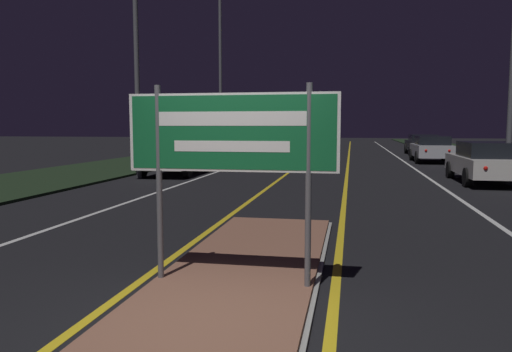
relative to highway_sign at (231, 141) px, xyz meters
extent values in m
plane|color=black|center=(0.00, -1.34, -1.76)|extent=(160.00, 160.00, 0.00)
cube|color=#999993|center=(0.00, 0.00, -1.73)|extent=(2.02, 8.29, 0.05)
cube|color=brown|center=(0.00, 0.00, -1.71)|extent=(1.90, 8.17, 0.10)
cube|color=black|center=(-9.50, 18.66, -1.72)|extent=(5.00, 100.00, 0.08)
cube|color=gold|center=(-1.20, 23.66, -1.75)|extent=(0.12, 70.00, 0.01)
cube|color=gold|center=(1.20, 23.66, -1.75)|extent=(0.12, 70.00, 0.01)
cube|color=silver|center=(-4.20, 23.66, -1.75)|extent=(0.12, 70.00, 0.01)
cube|color=silver|center=(4.20, 23.66, -1.75)|extent=(0.12, 70.00, 0.01)
cube|color=silver|center=(-7.20, 23.66, -1.75)|extent=(0.10, 70.00, 0.01)
cube|color=silver|center=(7.20, 23.66, -1.75)|extent=(0.10, 70.00, 0.01)
cylinder|color=#56565B|center=(-0.89, 0.00, -0.51)|extent=(0.07, 0.07, 2.31)
cylinder|color=#56565B|center=(0.89, 0.00, -0.51)|extent=(0.07, 0.07, 2.31)
cube|color=#146033|center=(0.00, 0.00, 0.10)|extent=(2.47, 0.04, 0.90)
cube|color=white|center=(0.00, -0.02, 0.10)|extent=(2.47, 0.00, 0.90)
cube|color=#146033|center=(0.00, -0.02, 0.10)|extent=(2.39, 0.01, 0.85)
cube|color=white|center=(0.00, -0.02, 0.25)|extent=(1.73, 0.01, 0.16)
cube|color=white|center=(0.00, -0.02, -0.06)|extent=(1.36, 0.01, 0.13)
cylinder|color=#56565B|center=(-6.39, 11.74, 3.48)|extent=(0.18, 0.18, 10.48)
cylinder|color=#56565B|center=(-6.55, 24.20, 3.65)|extent=(0.18, 0.18, 10.81)
cube|color=silver|center=(5.86, 12.52, -1.15)|extent=(1.83, 4.59, 0.59)
cube|color=black|center=(5.86, 12.25, -0.61)|extent=(1.61, 2.39, 0.50)
sphere|color=red|center=(5.30, 10.24, -1.08)|extent=(0.14, 0.14, 0.14)
cylinder|color=black|center=(4.99, 13.95, -1.45)|extent=(0.22, 0.62, 0.62)
cylinder|color=black|center=(6.74, 13.95, -1.45)|extent=(0.22, 0.62, 0.62)
cylinder|color=black|center=(4.99, 11.10, -1.45)|extent=(0.22, 0.62, 0.62)
cube|color=#B7B7BC|center=(5.56, 22.41, -1.12)|extent=(1.78, 4.06, 0.63)
cube|color=black|center=(5.56, 22.16, -0.58)|extent=(1.56, 2.11, 0.46)
sphere|color=red|center=(5.01, 20.40, -1.04)|extent=(0.14, 0.14, 0.14)
sphere|color=red|center=(6.11, 20.40, -1.04)|extent=(0.14, 0.14, 0.14)
cylinder|color=black|center=(4.71, 23.66, -1.43)|extent=(0.22, 0.65, 0.65)
cylinder|color=black|center=(6.41, 23.66, -1.43)|extent=(0.22, 0.65, 0.65)
cylinder|color=black|center=(4.71, 21.15, -1.43)|extent=(0.22, 0.65, 0.65)
cylinder|color=black|center=(6.41, 21.15, -1.43)|extent=(0.22, 0.65, 0.65)
cube|color=black|center=(6.05, 29.59, -1.12)|extent=(1.86, 4.39, 0.62)
cube|color=black|center=(6.05, 29.33, -0.59)|extent=(1.64, 2.28, 0.42)
sphere|color=red|center=(5.47, 27.42, -1.04)|extent=(0.14, 0.14, 0.14)
sphere|color=red|center=(6.62, 27.42, -1.04)|extent=(0.14, 0.14, 0.14)
cylinder|color=black|center=(5.16, 30.96, -1.43)|extent=(0.22, 0.66, 0.66)
cylinder|color=black|center=(6.94, 30.96, -1.43)|extent=(0.22, 0.66, 0.66)
cylinder|color=black|center=(5.16, 28.23, -1.43)|extent=(0.22, 0.66, 0.66)
cylinder|color=black|center=(6.94, 28.23, -1.43)|extent=(0.22, 0.66, 0.66)
cube|color=silver|center=(-5.52, 13.42, -1.09)|extent=(1.88, 4.34, 0.70)
cube|color=black|center=(-5.52, 13.68, -0.53)|extent=(1.66, 2.26, 0.43)
sphere|color=white|center=(-6.10, 11.27, -1.00)|extent=(0.14, 0.14, 0.14)
sphere|color=white|center=(-4.94, 11.27, -1.00)|extent=(0.14, 0.14, 0.14)
cylinder|color=black|center=(-6.42, 12.07, -1.44)|extent=(0.22, 0.64, 0.64)
cylinder|color=black|center=(-4.62, 12.07, -1.44)|extent=(0.22, 0.64, 0.64)
cylinder|color=black|center=(-6.42, 14.77, -1.44)|extent=(0.22, 0.64, 0.64)
cylinder|color=black|center=(-4.62, 14.77, -1.44)|extent=(0.22, 0.64, 0.64)
camera|label=1|loc=(1.35, -5.57, 0.17)|focal=35.00mm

